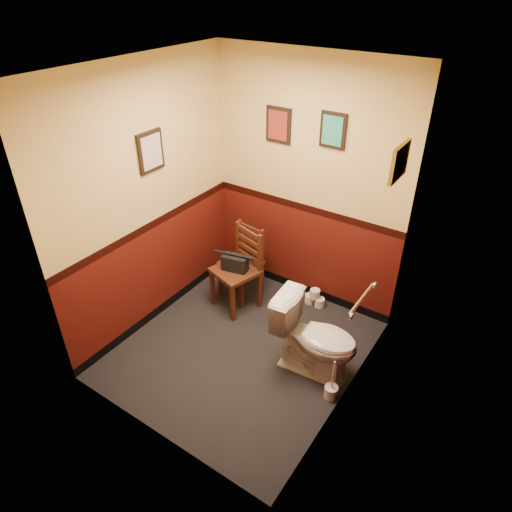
{
  "coord_description": "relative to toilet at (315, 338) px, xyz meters",
  "views": [
    {
      "loc": [
        2.01,
        -2.75,
        3.32
      ],
      "look_at": [
        0.0,
        0.25,
        1.0
      ],
      "focal_mm": 32.0,
      "sensor_mm": 36.0,
      "label": 1
    }
  ],
  "objects": [
    {
      "name": "framed_print_back_b",
      "position": [
        -0.47,
        1.01,
        1.61
      ],
      "size": [
        0.26,
        0.04,
        0.34
      ],
      "color": "black",
      "rests_on": "wall_back"
    },
    {
      "name": "wall_right",
      "position": [
        0.38,
        -0.17,
        0.96
      ],
      "size": [
        0.0,
        2.4,
        2.7
      ],
      "primitive_type": "cube",
      "rotation": [
        1.57,
        0.0,
        -1.57
      ],
      "color": "#4A110C",
      "rests_on": "ground"
    },
    {
      "name": "wall_back",
      "position": [
        -0.72,
        1.03,
        0.96
      ],
      "size": [
        2.2,
        0.0,
        2.7
      ],
      "primitive_type": "cube",
      "rotation": [
        1.57,
        0.0,
        0.0
      ],
      "color": "#4A110C",
      "rests_on": "ground"
    },
    {
      "name": "framed_print_back_a",
      "position": [
        -1.07,
        1.01,
        1.56
      ],
      "size": [
        0.28,
        0.04,
        0.36
      ],
      "color": "black",
      "rests_on": "wall_back"
    },
    {
      "name": "chair_right",
      "position": [
        -1.18,
        0.42,
        0.08
      ],
      "size": [
        0.55,
        0.55,
        0.94
      ],
      "rotation": [
        0.0,
        0.0,
        -0.29
      ],
      "color": "#442114",
      "rests_on": "floor"
    },
    {
      "name": "framed_print_right",
      "position": [
        0.36,
        0.43,
        1.66
      ],
      "size": [
        0.04,
        0.34,
        0.28
      ],
      "color": "olive",
      "rests_on": "wall_right"
    },
    {
      "name": "toilet_brush",
      "position": [
        0.3,
        -0.22,
        -0.32
      ],
      "size": [
        0.12,
        0.12,
        0.44
      ],
      "color": "silver",
      "rests_on": "floor"
    },
    {
      "name": "grab_bar",
      "position": [
        0.35,
        0.08,
        0.56
      ],
      "size": [
        0.05,
        0.56,
        0.06
      ],
      "color": "silver",
      "rests_on": "wall_right"
    },
    {
      "name": "floor",
      "position": [
        -0.72,
        -0.17,
        -0.39
      ],
      "size": [
        2.2,
        2.4,
        0.0
      ],
      "primitive_type": "cube",
      "color": "black",
      "rests_on": "ground"
    },
    {
      "name": "handbag",
      "position": [
        -1.2,
        0.38,
        0.19
      ],
      "size": [
        0.3,
        0.2,
        0.2
      ],
      "rotation": [
        0.0,
        0.0,
        0.22
      ],
      "color": "black",
      "rests_on": "chair_right"
    },
    {
      "name": "chair_left",
      "position": [
        -1.26,
        0.62,
        0.04
      ],
      "size": [
        0.46,
        0.46,
        0.86
      ],
      "rotation": [
        0.0,
        0.0,
        -0.15
      ],
      "color": "#442114",
      "rests_on": "floor"
    },
    {
      "name": "toilet",
      "position": [
        0.0,
        0.0,
        0.0
      ],
      "size": [
        0.84,
        0.51,
        0.79
      ],
      "primitive_type": "imported",
      "rotation": [
        0.0,
        0.0,
        1.65
      ],
      "color": "white",
      "rests_on": "floor"
    },
    {
      "name": "wall_front",
      "position": [
        -0.72,
        -1.37,
        0.96
      ],
      "size": [
        2.2,
        0.0,
        2.7
      ],
      "primitive_type": "cube",
      "rotation": [
        -1.57,
        0.0,
        0.0
      ],
      "color": "#4A110C",
      "rests_on": "ground"
    },
    {
      "name": "framed_print_left",
      "position": [
        -1.8,
        -0.07,
        1.46
      ],
      "size": [
        0.04,
        0.3,
        0.38
      ],
      "color": "black",
      "rests_on": "wall_left"
    },
    {
      "name": "wall_left",
      "position": [
        -1.82,
        -0.17,
        0.96
      ],
      "size": [
        0.0,
        2.4,
        2.7
      ],
      "primitive_type": "cube",
      "rotation": [
        1.57,
        0.0,
        1.57
      ],
      "color": "#4A110C",
      "rests_on": "ground"
    },
    {
      "name": "tp_stack",
      "position": [
        -0.45,
        0.89,
        -0.31
      ],
      "size": [
        0.24,
        0.13,
        0.21
      ],
      "color": "silver",
      "rests_on": "floor"
    },
    {
      "name": "ceiling",
      "position": [
        -0.72,
        -0.17,
        2.31
      ],
      "size": [
        2.2,
        2.4,
        0.0
      ],
      "primitive_type": "cube",
      "rotation": [
        3.14,
        0.0,
        0.0
      ],
      "color": "silver",
      "rests_on": "ground"
    }
  ]
}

